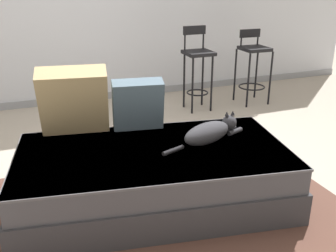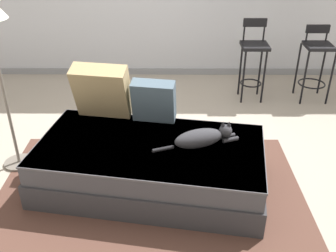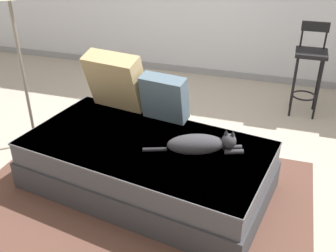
% 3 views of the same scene
% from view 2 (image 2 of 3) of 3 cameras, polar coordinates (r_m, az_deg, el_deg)
% --- Properties ---
extents(ground_plane, '(16.00, 16.00, 0.00)m').
position_cam_2_polar(ground_plane, '(3.84, -2.22, -4.77)').
color(ground_plane, '#A89E8E').
rests_on(ground_plane, ground).
extents(wall_baseboard_trim, '(8.00, 0.02, 0.09)m').
position_cam_2_polar(wall_baseboard_trim, '(5.77, -1.36, 7.94)').
color(wall_baseboard_trim, gray).
rests_on(wall_baseboard_trim, ground).
extents(area_rug, '(2.61, 2.12, 0.01)m').
position_cam_2_polar(area_rug, '(3.29, -2.71, -11.59)').
color(area_rug, brown).
rests_on(area_rug, ground).
extents(couch, '(2.05, 1.32, 0.42)m').
position_cam_2_polar(couch, '(3.39, -2.55, -5.60)').
color(couch, '#353539').
rests_on(couch, ground).
extents(throw_pillow_corner, '(0.54, 0.40, 0.53)m').
position_cam_2_polar(throw_pillow_corner, '(3.64, -9.52, 5.04)').
color(throw_pillow_corner, tan).
rests_on(throw_pillow_corner, couch).
extents(throw_pillow_middle, '(0.41, 0.27, 0.41)m').
position_cam_2_polar(throw_pillow_middle, '(3.54, -2.08, 3.66)').
color(throw_pillow_middle, '#4C6070').
rests_on(throw_pillow_middle, couch).
extents(cat, '(0.73, 0.32, 0.19)m').
position_cam_2_polar(cat, '(3.24, 4.99, -1.69)').
color(cat, '#333338').
rests_on(cat, couch).
extents(bar_stool_near_window, '(0.32, 0.32, 0.99)m').
position_cam_2_polar(bar_stool_near_window, '(4.95, 12.32, 10.07)').
color(bar_stool_near_window, black).
rests_on(bar_stool_near_window, ground).
extents(bar_stool_by_doorway, '(0.34, 0.34, 0.91)m').
position_cam_2_polar(bar_stool_by_doorway, '(5.17, 20.68, 9.19)').
color(bar_stool_by_doorway, black).
rests_on(bar_stool_by_doorway, ground).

